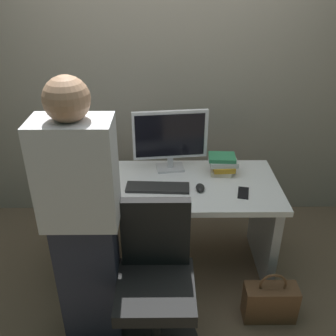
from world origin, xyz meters
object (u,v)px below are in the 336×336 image
Objects in this scene: person_at_desk at (83,222)px; cup_near_keyboard at (106,183)px; keyboard at (158,187)px; office_chair at (156,287)px; book_stack at (223,164)px; cell_phone at (243,193)px; handbag at (270,302)px; monitor at (170,137)px; desk at (168,209)px; mouse at (200,188)px.

person_at_desk is 16.33× the size of cup_near_keyboard.
person_at_desk reaches higher than keyboard.
book_stack is at bearing 60.07° from office_chair.
handbag is at bearing -55.06° from cell_phone.
cup_near_keyboard is 0.85m from book_stack.
handbag is (0.73, -0.45, -0.60)m from keyboard.
monitor is 0.56m from cup_near_keyboard.
cell_phone is at bearing -69.93° from book_stack.
office_chair is (-0.08, -0.67, -0.08)m from desk.
office_chair is 0.78m from cup_near_keyboard.
cell_phone is 0.38× the size of handbag.
mouse is at bearing 63.37° from office_chair.
office_chair reaches higher than mouse.
monitor is at bearing 33.09° from cup_near_keyboard.
monitor reaches higher than keyboard.
keyboard is (-0.09, -0.29, -0.25)m from monitor.
desk is 10.78× the size of cell_phone.
book_stack is 0.56× the size of handbag.
keyboard is 1.05m from handbag.
desk is 0.25m from keyboard.
person_at_desk is 3.04× the size of monitor.
person_at_desk is at bearing -95.13° from cup_near_keyboard.
book_stack is (0.47, 0.22, 0.06)m from keyboard.
mouse is (0.22, -0.09, 0.23)m from desk.
monitor is at bearing 59.42° from person_at_desk.
cup_near_keyboard is 0.27× the size of handbag.
cup_near_keyboard is (-0.42, -0.07, 0.27)m from desk.
cup_near_keyboard is at bearing 178.45° from mouse.
mouse reaches higher than keyboard.
cell_phone is (0.58, 0.54, 0.30)m from office_chair.
person_at_desk is at bearing -123.70° from keyboard.
handbag is (0.74, 0.15, -0.29)m from office_chair.
keyboard reaches higher than handbag.
office_chair is 9.37× the size of cup_near_keyboard.
desk is 0.33m from mouse.
book_stack reaches higher than cup_near_keyboard.
handbag is (1.13, 0.08, -0.70)m from person_at_desk.
cell_phone is (0.28, -0.05, -0.01)m from mouse.
desk is 0.50m from cup_near_keyboard.
office_chair is at bearing -119.93° from book_stack.
desk is 15.46× the size of cup_near_keyboard.
office_chair is 1.05m from monitor.
monitor is 5.40× the size of mouse.
keyboard is 2.03× the size of book_stack.
keyboard is 2.99× the size of cell_phone.
office_chair is 2.19× the size of keyboard.
person_at_desk reaches higher than cup_near_keyboard.
person_at_desk is at bearing 170.15° from office_chair.
mouse is 0.26× the size of handbag.
desk is 0.52m from book_stack.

